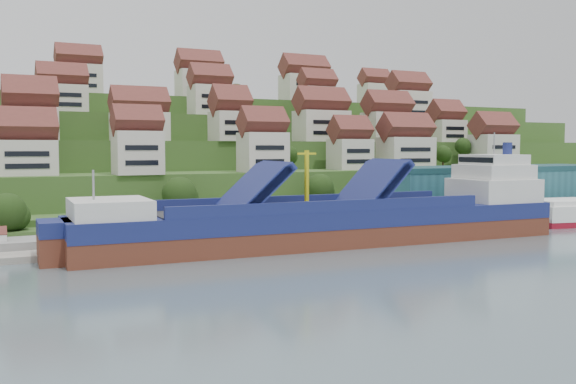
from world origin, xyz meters
TOP-DOWN VIEW (x-y plane):
  - ground at (0.00, 0.00)m, footprint 300.00×300.00m
  - quay at (20.00, 15.00)m, footprint 180.00×14.00m
  - hillside at (0.00, 103.55)m, footprint 260.00×128.00m
  - hillside_village at (3.53, 60.64)m, footprint 155.95×63.79m
  - hillside_trees at (-15.21, 41.08)m, footprint 141.21×62.74m
  - warehouse at (52.00, 17.00)m, footprint 60.00×15.00m
  - flagpole at (18.11, 10.00)m, footprint 1.28×0.16m
  - cargo_ship at (-0.50, -1.52)m, footprint 86.67×16.59m

SIDE VIEW (x-z plane):
  - ground at x=0.00m, z-range 0.00..0.00m
  - quay at x=20.00m, z-range 0.00..2.20m
  - cargo_ship at x=-0.50m, z-range -6.03..13.20m
  - flagpole at x=18.11m, z-range 2.88..10.88m
  - warehouse at x=52.00m, z-range 2.20..12.20m
  - hillside at x=0.00m, z-range -4.84..26.16m
  - hillside_trees at x=-15.21m, z-range -0.92..30.81m
  - hillside_village at x=3.53m, z-range 10.16..38.57m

